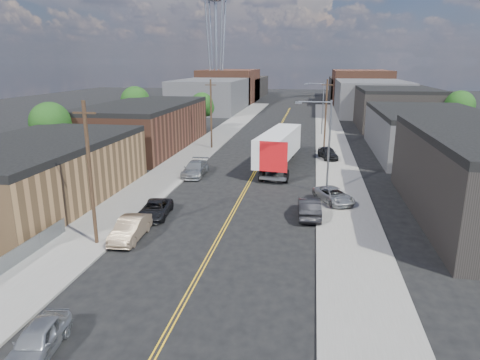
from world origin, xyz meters
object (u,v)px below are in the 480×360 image
(car_right_oncoming, at_px, (309,207))
(car_right_lot_a, at_px, (334,195))
(car_right_lot_c, at_px, (328,153))
(car_left_a, at_px, (38,340))
(car_left_d, at_px, (195,169))
(car_left_c, at_px, (155,209))
(semi_truck, at_px, (280,145))
(car_left_b, at_px, (130,229))

(car_right_oncoming, xyz_separation_m, car_right_lot_a, (2.13, 3.78, -0.02))
(car_right_oncoming, distance_m, car_right_lot_c, 22.19)
(car_left_a, xyz_separation_m, car_left_d, (-1.40, 30.68, 0.10))
(car_right_lot_a, bearing_deg, car_left_a, -148.43)
(car_right_oncoming, xyz_separation_m, car_right_lot_c, (2.11, 22.09, 0.09))
(car_left_d, relative_size, car_right_lot_a, 1.18)
(car_left_c, relative_size, car_left_d, 0.85)
(car_left_d, height_order, car_right_lot_a, car_left_d)
(semi_truck, distance_m, car_left_b, 26.17)
(car_right_lot_c, bearing_deg, car_left_d, -159.42)
(semi_truck, relative_size, car_left_c, 3.71)
(car_left_b, xyz_separation_m, car_right_lot_c, (14.74, 28.91, 0.12))
(car_left_c, bearing_deg, semi_truck, 60.68)
(car_left_c, distance_m, car_right_lot_c, 28.27)
(car_left_d, relative_size, car_right_oncoming, 1.11)
(car_left_c, distance_m, car_right_oncoming, 12.69)
(semi_truck, bearing_deg, car_left_d, -136.32)
(car_left_c, height_order, car_right_lot_c, car_right_lot_c)
(car_left_b, height_order, car_right_lot_c, car_right_lot_c)
(car_left_b, height_order, car_left_c, car_left_b)
(car_left_d, distance_m, car_right_lot_a, 16.71)
(car_left_c, bearing_deg, car_left_a, -92.12)
(car_left_c, relative_size, car_right_lot_c, 1.06)
(semi_truck, height_order, car_left_b, semi_truck)
(semi_truck, bearing_deg, car_left_c, -105.90)
(car_right_oncoming, relative_size, car_right_lot_a, 1.06)
(semi_truck, xyz_separation_m, car_left_a, (-7.53, -37.19, -1.87))
(semi_truck, bearing_deg, car_right_lot_c, 43.39)
(car_left_b, bearing_deg, car_right_lot_c, 60.63)
(car_left_b, relative_size, car_right_oncoming, 0.96)
(car_left_a, bearing_deg, car_left_c, 86.11)
(car_right_oncoming, relative_size, car_right_lot_c, 1.12)
(car_left_a, bearing_deg, car_right_lot_a, 52.16)
(car_left_b, distance_m, car_left_c, 4.72)
(car_left_d, bearing_deg, car_left_b, -90.59)
(car_left_b, bearing_deg, car_left_c, 86.32)
(car_left_b, xyz_separation_m, car_right_oncoming, (12.63, 6.81, 0.03))
(car_right_oncoming, distance_m, car_right_lot_a, 4.34)
(car_left_c, bearing_deg, car_right_lot_c, 53.03)
(semi_truck, xyz_separation_m, car_left_c, (-8.65, -19.88, -1.92))
(car_left_d, height_order, car_right_lot_c, car_right_lot_c)
(car_left_b, bearing_deg, car_left_a, -86.81)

